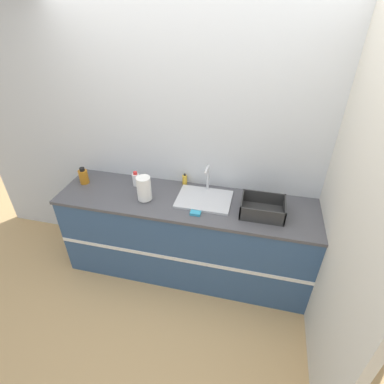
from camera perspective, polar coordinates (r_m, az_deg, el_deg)
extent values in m
plane|color=tan|center=(3.17, -2.43, -18.11)|extent=(12.00, 12.00, 0.00)
cube|color=silver|center=(2.84, 0.47, 9.01)|extent=(4.80, 0.06, 2.60)
cube|color=beige|center=(2.57, 26.42, 2.31)|extent=(0.06, 2.62, 2.60)
cube|color=#33517A|center=(3.05, -1.06, -8.65)|extent=(2.40, 0.62, 0.86)
cube|color=white|center=(2.84, -2.62, -12.66)|extent=(2.40, 0.01, 0.04)
cube|color=#4C4C51|center=(2.77, -1.16, -1.80)|extent=(2.43, 0.64, 0.03)
cube|color=silver|center=(2.76, 2.31, -1.37)|extent=(0.50, 0.37, 0.02)
cylinder|color=silver|center=(2.82, 3.05, 2.76)|extent=(0.02, 0.02, 0.25)
cylinder|color=silver|center=(2.70, 2.84, 4.27)|extent=(0.02, 0.14, 0.02)
cylinder|color=#4C4C51|center=(2.80, -8.91, -1.35)|extent=(0.10, 0.10, 0.01)
cylinder|color=white|center=(2.73, -9.13, 0.68)|extent=(0.13, 0.13, 0.23)
cube|color=#2D2D2D|center=(2.67, 13.15, -3.84)|extent=(0.37, 0.29, 0.01)
cube|color=#2D2D2D|center=(2.52, 13.20, -4.52)|extent=(0.37, 0.01, 0.12)
cube|color=#2D2D2D|center=(2.74, 13.45, -1.02)|extent=(0.37, 0.01, 0.12)
cube|color=#2D2D2D|center=(2.63, 9.43, -2.18)|extent=(0.01, 0.29, 0.12)
cube|color=#2D2D2D|center=(2.64, 17.22, -3.19)|extent=(0.01, 0.29, 0.12)
cylinder|color=#B26B19|center=(3.17, -19.93, 2.75)|extent=(0.09, 0.09, 0.14)
cylinder|color=black|center=(3.13, -20.23, 4.08)|extent=(0.05, 0.05, 0.03)
cylinder|color=white|center=(3.00, -10.63, 2.34)|extent=(0.07, 0.07, 0.12)
cylinder|color=red|center=(2.96, -10.77, 3.55)|extent=(0.04, 0.04, 0.03)
cylinder|color=gold|center=(2.96, -1.39, 2.29)|extent=(0.05, 0.05, 0.10)
cylinder|color=black|center=(2.93, -1.41, 3.30)|extent=(0.02, 0.02, 0.02)
cube|color=#3399BF|center=(2.58, 0.66, -4.04)|extent=(0.09, 0.06, 0.02)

